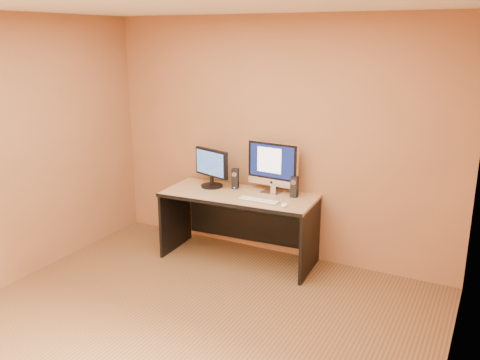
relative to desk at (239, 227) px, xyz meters
The scene contains 12 objects.
floor 1.67m from the desk, 81.01° to the right, with size 4.00×4.00×0.00m, color brown.
walls 1.87m from the desk, 81.01° to the right, with size 4.00×4.00×2.60m, color #A06440, non-canonical shape.
ceiling 2.75m from the desk, 81.01° to the right, with size 4.00×4.00×0.00m, color white.
desk is the anchor object (origin of this frame).
imac 0.74m from the desk, 34.69° to the left, with size 0.58×0.21×0.56m, color silver, non-canonical shape.
second_monitor 0.72m from the desk, 165.70° to the left, with size 0.49×0.24×0.43m, color black, non-canonical shape.
speaker_left 0.53m from the desk, 128.69° to the left, with size 0.07×0.07×0.22m, color black, non-canonical shape.
speaker_right 0.76m from the desk, 17.41° to the left, with size 0.07×0.07×0.22m, color black, non-canonical shape.
keyboard 0.50m from the desk, 23.39° to the right, with size 0.44×0.12×0.02m, color #B0B1B4.
mouse 0.73m from the desk, 15.65° to the right, with size 0.06×0.10×0.04m, color white.
cable_a 0.54m from the desk, 45.52° to the left, with size 0.01×0.01×0.22m, color black.
cable_b 0.56m from the desk, 52.65° to the left, with size 0.01×0.01×0.18m, color black.
Camera 1 is at (2.16, -2.96, 2.37)m, focal length 38.00 mm.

